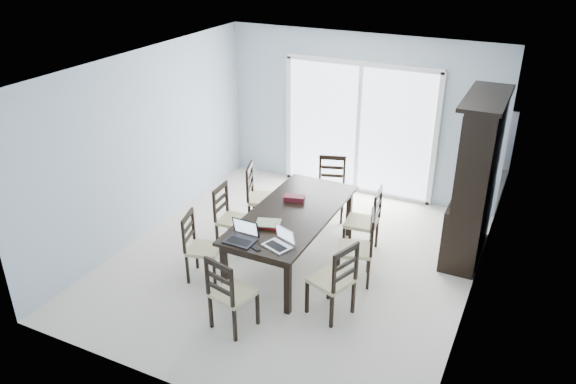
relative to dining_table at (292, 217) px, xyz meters
The scene contains 24 objects.
floor 0.67m from the dining_table, ahead, with size 5.00×5.00×0.00m, color beige.
ceiling 1.93m from the dining_table, ahead, with size 5.00×5.00×0.00m, color white.
back_wall 2.58m from the dining_table, 90.00° to the left, with size 4.50×0.02×2.60m, color #A3B2C2.
wall_left 2.34m from the dining_table, behind, with size 0.02×5.00×2.60m, color #A3B2C2.
wall_right 2.34m from the dining_table, ahead, with size 0.02×5.00×2.60m, color #A3B2C2.
balcony 3.57m from the dining_table, 90.00° to the left, with size 4.50×2.00×0.10m, color gray.
railing 4.50m from the dining_table, 90.00° to the left, with size 4.50×0.06×1.10m, color #99999E.
dining_table is the anchor object (origin of this frame).
china_hutch 2.41m from the dining_table, 31.71° to the left, with size 0.50×1.38×2.20m.
sliding_door 2.51m from the dining_table, 90.00° to the left, with size 2.52×0.05×2.18m.
chair_left_near 1.24m from the dining_table, 138.17° to the right, with size 0.48×0.47×1.02m.
chair_left_mid 0.97m from the dining_table, behind, with size 0.43×0.42×1.05m.
chair_left_far 1.09m from the dining_table, 142.88° to the left, with size 0.55×0.54×1.13m.
chair_right_near 1.25m from the dining_table, 40.86° to the right, with size 0.54×0.53×1.10m.
chair_right_mid 0.96m from the dining_table, ahead, with size 0.53×0.52×1.09m.
chair_right_far 1.05m from the dining_table, 38.97° to the left, with size 0.46×0.45×1.10m.
chair_end_near 1.56m from the dining_table, 91.26° to the right, with size 0.49×0.50×1.08m.
chair_end_far 1.49m from the dining_table, 91.97° to the left, with size 0.51×0.52×1.08m.
laptop_dark 0.98m from the dining_table, 103.47° to the right, with size 0.35×0.24×0.23m.
laptop_silver 0.89m from the dining_table, 76.01° to the right, with size 0.37×0.32×0.22m.
book_stack 0.48m from the dining_table, 103.65° to the right, with size 0.35×0.31×0.05m.
cell_phone 1.00m from the dining_table, 88.82° to the right, with size 0.12×0.05×0.01m, color black.
game_box 0.34m from the dining_table, 110.35° to the left, with size 0.27×0.14×0.07m, color #4B0F18.
hot_tub 3.58m from the dining_table, 103.56° to the left, with size 1.85×1.68×0.90m.
Camera 1 is at (2.71, -5.73, 4.09)m, focal length 35.00 mm.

